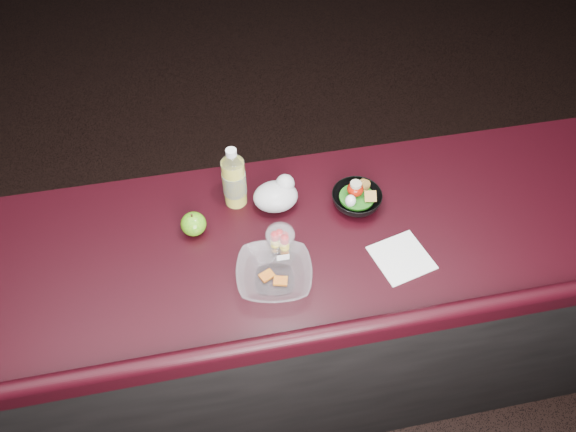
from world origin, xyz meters
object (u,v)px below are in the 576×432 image
(fruit_cup, at_px, (280,242))
(green_apple, at_px, (194,224))
(lemonade_bottle, at_px, (234,181))
(snack_bowl, at_px, (356,198))
(takeout_bowl, at_px, (274,275))

(fruit_cup, bearing_deg, green_apple, 150.42)
(lemonade_bottle, xyz_separation_m, green_apple, (-0.15, -0.10, -0.06))
(snack_bowl, xyz_separation_m, takeout_bowl, (-0.31, -0.24, -0.00))
(lemonade_bottle, bearing_deg, takeout_bowl, -78.27)
(takeout_bowl, bearing_deg, lemonade_bottle, 101.73)
(green_apple, relative_size, takeout_bowl, 0.33)
(lemonade_bottle, height_order, green_apple, lemonade_bottle)
(lemonade_bottle, height_order, snack_bowl, lemonade_bottle)
(green_apple, height_order, snack_bowl, snack_bowl)
(lemonade_bottle, height_order, takeout_bowl, lemonade_bottle)
(lemonade_bottle, xyz_separation_m, snack_bowl, (0.38, -0.09, -0.07))
(green_apple, xyz_separation_m, snack_bowl, (0.53, 0.01, -0.01))
(takeout_bowl, bearing_deg, green_apple, 133.19)
(lemonade_bottle, distance_m, green_apple, 0.19)
(fruit_cup, bearing_deg, snack_bowl, 28.52)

